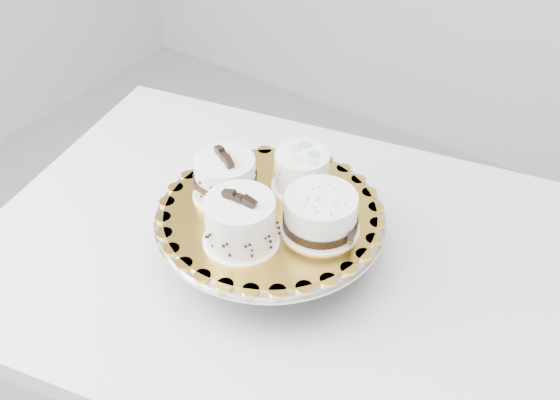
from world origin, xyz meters
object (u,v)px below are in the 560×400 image
Objects in this scene: cake_board at (270,213)px; cake_banded at (225,179)px; cake_dots at (302,170)px; cake_ribbon at (321,214)px; cake_stand at (271,228)px; table at (308,291)px; cake_swirl at (240,222)px.

cake_board is 2.56× the size of cake_banded.
cake_ribbon is at bearing -16.78° from cake_dots.
cake_stand is 2.56× the size of cake_ribbon.
cake_banded is (-0.08, -0.01, 0.04)m from cake_board.
table is 3.72× the size of cake_board.
cake_swirl is at bearing -124.42° from table.
cake_ribbon is (0.17, 0.02, -0.00)m from cake_banded.
cake_dots is (0.00, 0.17, -0.00)m from cake_swirl.
table is 9.53× the size of cake_banded.
cake_dots is 0.82× the size of cake_ribbon.
cake_banded is 0.18m from cake_ribbon.
cake_board is at bearing -90.00° from cake_stand.
table is at bearing -18.38° from cake_dots.
cake_board is 2.87× the size of cake_dots.
cake_banded is at bearing -110.17° from cake_dots.
cake_swirl is at bearing -155.23° from cake_ribbon.
cake_dots is at bearing 85.90° from cake_swirl.
cake_stand is at bearing -69.15° from cake_dots.
cake_stand is 1.09× the size of cake_board.
cake_stand is at bearing 88.75° from cake_swirl.
cake_board is at bearing 164.52° from cake_ribbon.
cake_banded is (-0.14, -0.05, 0.22)m from table.
cake_stand is 0.11m from cake_ribbon.
cake_swirl is at bearing -88.11° from cake_board.
cake_swirl is (0.00, -0.08, 0.04)m from cake_board.
cake_swirl reaches higher than cake_banded.
cake_ribbon is at bearing 43.41° from cake_swirl.
cake_swirl is (0.00, -0.08, 0.07)m from cake_stand.
table is at bearing 119.10° from cake_ribbon.
cake_swirl is 0.12m from cake_banded.
cake_dots is at bearing 125.24° from table.
cake_stand is at bearing 32.86° from cake_banded.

